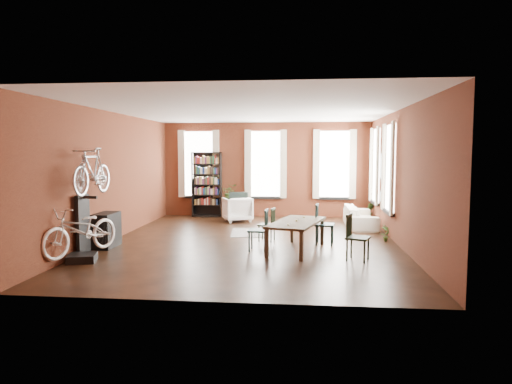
# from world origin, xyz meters

# --- Properties ---
(room) EXTENTS (9.00, 9.04, 3.22)m
(room) POSITION_xyz_m (0.25, 0.62, 2.14)
(room) COLOR black
(room) RESTS_ON ground
(dining_table) EXTENTS (1.38, 2.11, 0.66)m
(dining_table) POSITION_xyz_m (1.10, -0.87, 0.33)
(dining_table) COLOR #483C2B
(dining_table) RESTS_ON ground
(dining_chair_a) EXTENTS (0.45, 0.45, 0.92)m
(dining_chair_a) POSITION_xyz_m (0.25, -0.94, 0.46)
(dining_chair_a) COLOR #193737
(dining_chair_a) RESTS_ON ground
(dining_chair_b) EXTENTS (0.45, 0.45, 0.82)m
(dining_chair_b) POSITION_xyz_m (0.36, 0.18, 0.41)
(dining_chair_b) COLOR black
(dining_chair_b) RESTS_ON ground
(dining_chair_c) EXTENTS (0.56, 0.56, 0.94)m
(dining_chair_c) POSITION_xyz_m (2.36, -1.67, 0.47)
(dining_chair_c) COLOR black
(dining_chair_c) RESTS_ON ground
(dining_chair_d) EXTENTS (0.50, 0.50, 0.96)m
(dining_chair_d) POSITION_xyz_m (1.77, -0.09, 0.48)
(dining_chair_d) COLOR #1B393C
(dining_chair_d) RESTS_ON ground
(bookshelf) EXTENTS (1.00, 0.32, 2.20)m
(bookshelf) POSITION_xyz_m (-2.00, 4.30, 1.10)
(bookshelf) COLOR black
(bookshelf) RESTS_ON ground
(white_armchair) EXTENTS (1.07, 1.04, 0.85)m
(white_armchair) POSITION_xyz_m (-0.82, 3.32, 0.43)
(white_armchair) COLOR white
(white_armchair) RESTS_ON ground
(cream_sofa) EXTENTS (0.61, 2.08, 0.81)m
(cream_sofa) POSITION_xyz_m (2.95, 2.60, 0.41)
(cream_sofa) COLOR beige
(cream_sofa) RESTS_ON ground
(striped_rug) EXTENTS (1.01, 1.48, 0.01)m
(striped_rug) POSITION_xyz_m (-0.24, 1.28, 0.01)
(striped_rug) COLOR black
(striped_rug) RESTS_ON ground
(bike_trainer) EXTENTS (0.65, 0.65, 0.15)m
(bike_trainer) POSITION_xyz_m (-3.18, -2.32, 0.08)
(bike_trainer) COLOR black
(bike_trainer) RESTS_ON ground
(bike_wall_rack) EXTENTS (0.16, 0.60, 1.30)m
(bike_wall_rack) POSITION_xyz_m (-3.40, -1.80, 0.65)
(bike_wall_rack) COLOR black
(bike_wall_rack) RESTS_ON ground
(console_table) EXTENTS (0.40, 0.80, 0.80)m
(console_table) POSITION_xyz_m (-3.28, -0.90, 0.40)
(console_table) COLOR black
(console_table) RESTS_ON ground
(plant_stand) EXTENTS (0.30, 0.30, 0.58)m
(plant_stand) POSITION_xyz_m (-1.14, 4.08, 0.29)
(plant_stand) COLOR black
(plant_stand) RESTS_ON ground
(plant_by_sofa) EXTENTS (0.37, 0.63, 0.28)m
(plant_by_sofa) POSITION_xyz_m (3.37, 3.79, 0.14)
(plant_by_sofa) COLOR #305321
(plant_by_sofa) RESTS_ON ground
(plant_small) EXTENTS (0.40, 0.45, 0.14)m
(plant_small) POSITION_xyz_m (3.29, 0.43, 0.07)
(plant_small) COLOR #386127
(plant_small) RESTS_ON ground
(bicycle_floor) EXTENTS (0.95, 1.16, 1.89)m
(bicycle_floor) POSITION_xyz_m (-3.17, -2.32, 1.10)
(bicycle_floor) COLOR silver
(bicycle_floor) RESTS_ON bike_trainer
(bicycle_hung) EXTENTS (0.47, 1.00, 1.66)m
(bicycle_hung) POSITION_xyz_m (-3.15, -1.80, 2.13)
(bicycle_hung) COLOR #A5A8AD
(bicycle_hung) RESTS_ON bike_wall_rack
(plant_on_stand) EXTENTS (0.58, 0.63, 0.44)m
(plant_on_stand) POSITION_xyz_m (-1.17, 4.09, 0.80)
(plant_on_stand) COLOR #305221
(plant_on_stand) RESTS_ON plant_stand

